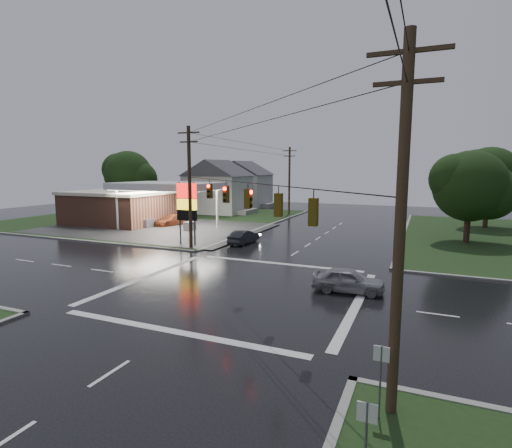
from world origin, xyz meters
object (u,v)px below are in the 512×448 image
at_px(utility_pole_nw, 190,186).
at_px(house_far, 244,183).
at_px(gas_station, 127,205).
at_px(tree_ne_far, 490,177).
at_px(utility_pole_n, 289,180).
at_px(tree_ne_near, 472,186).
at_px(tree_nw_behind, 129,175).
at_px(car_pump, 173,220).
at_px(car_crossing, 348,280).
at_px(car_north, 244,237).
at_px(pylon_sign, 187,203).
at_px(house_near, 218,186).
at_px(utility_pole_se, 400,225).

bearing_deg(utility_pole_nw, house_far, 107.92).
bearing_deg(gas_station, tree_ne_far, 18.46).
xyz_separation_m(utility_pole_n, tree_ne_near, (23.64, -16.01, 0.09)).
xyz_separation_m(utility_pole_nw, tree_nw_behind, (-24.34, 20.49, 0.46)).
relative_size(tree_nw_behind, car_pump, 1.95).
relative_size(car_crossing, car_pump, 0.82).
height_order(tree_ne_far, car_north, tree_ne_far).
distance_m(pylon_sign, house_near, 27.56).
distance_m(gas_station, house_far, 28.61).
height_order(utility_pole_nw, car_crossing, utility_pole_nw).
height_order(house_near, tree_ne_near, tree_ne_near).
distance_m(utility_pole_se, house_far, 65.55).
bearing_deg(tree_ne_far, house_far, 160.29).
xyz_separation_m(utility_pole_n, car_north, (3.54, -24.59, -4.81)).
height_order(gas_station, car_north, gas_station).
bearing_deg(car_crossing, car_pump, 49.22).
relative_size(utility_pole_n, car_north, 2.61).
bearing_deg(house_far, car_crossing, -58.60).
xyz_separation_m(pylon_sign, car_crossing, (16.67, -8.57, -3.29)).
xyz_separation_m(house_near, tree_ne_near, (35.09, -14.01, 1.16)).
bearing_deg(tree_ne_far, utility_pole_n, 171.45).
distance_m(utility_pole_nw, car_north, 7.31).
height_order(pylon_sign, tree_ne_near, tree_ne_near).
xyz_separation_m(pylon_sign, car_pump, (-8.88, 10.35, -3.27)).
relative_size(gas_station, car_north, 6.52).
bearing_deg(tree_ne_near, car_pump, -178.04).
bearing_deg(tree_ne_far, tree_ne_near, -104.07).
relative_size(tree_ne_near, car_pump, 1.75).
bearing_deg(gas_station, house_far, 82.50).
relative_size(gas_station, tree_ne_near, 2.92).
bearing_deg(tree_ne_far, car_crossing, -108.90).
height_order(house_near, car_north, house_near).
bearing_deg(tree_nw_behind, utility_pole_se, -42.34).
bearing_deg(house_near, house_far, 94.76).
height_order(gas_station, car_crossing, gas_station).
height_order(utility_pole_n, tree_ne_far, utility_pole_n).
xyz_separation_m(utility_pole_nw, house_far, (-12.45, 38.50, -1.32)).
bearing_deg(house_far, tree_nw_behind, -123.44).
height_order(tree_ne_near, car_crossing, tree_ne_near).
distance_m(pylon_sign, house_far, 39.21).
xyz_separation_m(utility_pole_se, tree_ne_far, (7.65, 43.49, 0.46)).
xyz_separation_m(utility_pole_se, utility_pole_n, (-19.00, 47.50, -0.25)).
bearing_deg(tree_ne_near, utility_pole_se, -98.38).
distance_m(tree_ne_near, car_pump, 33.88).
distance_m(car_crossing, car_pump, 31.79).
relative_size(house_near, tree_nw_behind, 1.10).
relative_size(utility_pole_nw, car_north, 2.74).
xyz_separation_m(utility_pole_nw, utility_pole_n, (0.00, 28.50, -0.25)).
xyz_separation_m(utility_pole_n, house_near, (-11.45, -2.00, -1.06)).
bearing_deg(gas_station, pylon_sign, -31.22).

